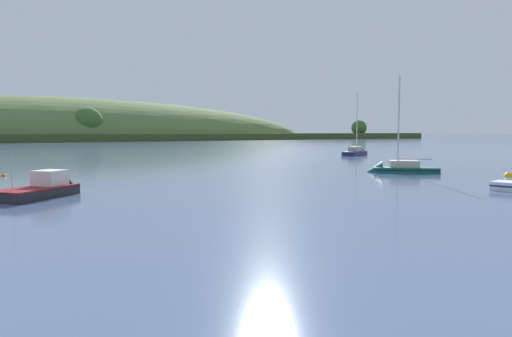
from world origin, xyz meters
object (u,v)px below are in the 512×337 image
object	(u,v)px
sailboat_far_left	(357,153)
mooring_buoy_midchannel	(4,176)
mooring_buoy_foreground	(508,176)
sailboat_midwater_white	(396,171)
fishing_boat_moored	(44,192)

from	to	relation	value
sailboat_far_left	mooring_buoy_midchannel	bearing A→B (deg)	165.93
mooring_buoy_foreground	mooring_buoy_midchannel	bearing A→B (deg)	151.16
sailboat_midwater_white	mooring_buoy_midchannel	size ratio (longest dim) A/B	19.11
sailboat_midwater_white	sailboat_far_left	bearing A→B (deg)	-87.63
sailboat_far_left	fishing_boat_moored	world-z (taller)	sailboat_far_left
sailboat_far_left	mooring_buoy_midchannel	world-z (taller)	sailboat_far_left
sailboat_far_left	mooring_buoy_foreground	bearing A→B (deg)	-140.29
sailboat_far_left	mooring_buoy_midchannel	distance (m)	56.79
fishing_boat_moored	mooring_buoy_foreground	size ratio (longest dim) A/B	6.84
sailboat_midwater_white	mooring_buoy_foreground	distance (m)	9.91
sailboat_far_left	fishing_boat_moored	xyz separation A→B (m)	(-52.76, -31.14, 0.00)
sailboat_far_left	mooring_buoy_midchannel	xyz separation A→B (m)	(-54.83, -14.78, -0.31)
sailboat_far_left	mooring_buoy_foreground	world-z (taller)	sailboat_far_left
sailboat_midwater_white	sailboat_far_left	size ratio (longest dim) A/B	0.90
sailboat_midwater_white	sailboat_far_left	xyz separation A→B (m)	(20.34, 29.20, 0.16)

